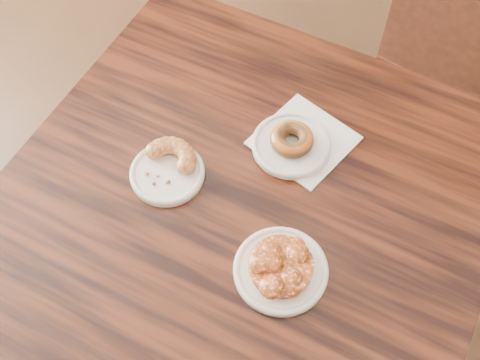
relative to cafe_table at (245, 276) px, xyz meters
The scene contains 10 objects.
floor 0.40m from the cafe_table, behind, with size 5.00×5.00×0.00m, color black.
cafe_table is the anchor object (origin of this frame).
chair_far 0.96m from the cafe_table, 75.04° to the left, with size 0.45×0.45×0.90m, color black, non-canonical shape.
napkin 0.42m from the cafe_table, 78.38° to the left, with size 0.17×0.17×0.00m, color white.
plate_donut 0.41m from the cafe_table, 81.77° to the left, with size 0.16×0.16×0.01m, color white.
plate_cruller 0.42m from the cafe_table, behind, with size 0.15×0.15×0.01m, color white.
plate_fritter 0.41m from the cafe_table, 38.99° to the right, with size 0.17×0.17×0.01m, color white.
glazed_donut 0.43m from the cafe_table, 81.77° to the left, with size 0.09×0.09×0.03m, color maroon.
apple_fritter 0.44m from the cafe_table, 38.99° to the right, with size 0.15×0.15×0.04m, color #401E06, non-canonical shape.
cruller_fragment 0.44m from the cafe_table, behind, with size 0.12×0.12×0.03m, color brown, non-canonical shape.
Camera 1 is at (0.42, -0.54, 1.75)m, focal length 45.00 mm.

